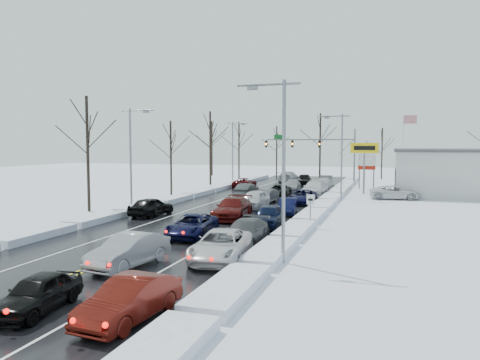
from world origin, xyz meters
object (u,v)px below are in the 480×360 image
(traffic_signal_mast, at_px, (319,147))
(oncoming_car_0, at_px, (247,197))
(queued_car_0, at_px, (38,312))
(tires_plus_sign, at_px, (364,151))
(flagpole, at_px, (404,143))

(traffic_signal_mast, bearing_deg, oncoming_car_0, -105.43)
(queued_car_0, xyz_separation_m, oncoming_car_0, (-3.52, 36.50, 0.00))
(oncoming_car_0, bearing_deg, tires_plus_sign, -148.94)
(tires_plus_sign, distance_m, oncoming_car_0, 14.89)
(queued_car_0, bearing_deg, tires_plus_sign, 73.29)
(queued_car_0, bearing_deg, flagpole, 71.52)
(traffic_signal_mast, relative_size, queued_car_0, 3.39)
(tires_plus_sign, xyz_separation_m, oncoming_car_0, (-12.25, -6.84, -4.99))
(queued_car_0, relative_size, oncoming_car_0, 0.88)
(traffic_signal_mast, xyz_separation_m, queued_car_0, (-1.67, -55.33, -5.48))
(flagpole, height_order, queued_car_0, flagpole)
(flagpole, bearing_deg, tires_plus_sign, -108.44)
(flagpole, height_order, oncoming_car_0, flagpole)
(flagpole, bearing_deg, oncoming_car_0, -129.07)
(flagpole, distance_m, queued_car_0, 59.18)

